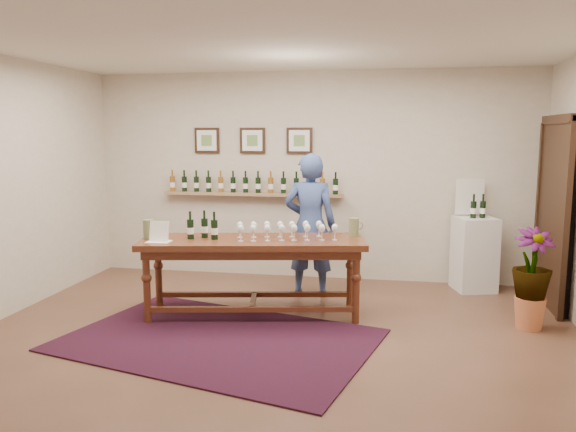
% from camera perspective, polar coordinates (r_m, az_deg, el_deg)
% --- Properties ---
extents(ground, '(6.00, 6.00, 0.00)m').
position_cam_1_polar(ground, '(5.52, -1.53, -12.59)').
color(ground, brown).
rests_on(ground, ground).
extents(room_shell, '(6.00, 6.00, 6.00)m').
position_cam_1_polar(room_shell, '(7.03, 18.82, 0.94)').
color(room_shell, beige).
rests_on(room_shell, ground).
extents(rug, '(3.26, 2.57, 0.02)m').
position_cam_1_polar(rug, '(5.57, -7.07, -12.37)').
color(rug, '#480D11').
rests_on(rug, ground).
extents(tasting_table, '(2.50, 1.19, 0.85)m').
position_cam_1_polar(tasting_table, '(6.08, -3.60, -3.52)').
color(tasting_table, '#4F2213').
rests_on(tasting_table, ground).
extents(table_glasses, '(1.36, 0.63, 0.18)m').
position_cam_1_polar(table_glasses, '(6.03, -0.78, -1.48)').
color(table_glasses, white).
rests_on(table_glasses, tasting_table).
extents(table_bottles, '(0.32, 0.20, 0.33)m').
position_cam_1_polar(table_bottles, '(6.12, -8.59, -0.74)').
color(table_bottles, black).
rests_on(table_bottles, tasting_table).
extents(pitcher_left, '(0.17, 0.17, 0.21)m').
position_cam_1_polar(pitcher_left, '(6.21, -13.98, -1.32)').
color(pitcher_left, olive).
rests_on(pitcher_left, tasting_table).
extents(pitcher_right, '(0.13, 0.13, 0.20)m').
position_cam_1_polar(pitcher_right, '(6.24, 6.70, -1.12)').
color(pitcher_right, olive).
rests_on(pitcher_right, tasting_table).
extents(menu_card, '(0.25, 0.19, 0.22)m').
position_cam_1_polar(menu_card, '(6.03, -12.96, -1.53)').
color(menu_card, white).
rests_on(menu_card, tasting_table).
extents(display_pedestal, '(0.57, 0.57, 0.93)m').
position_cam_1_polar(display_pedestal, '(7.49, 18.39, -3.67)').
color(display_pedestal, silver).
rests_on(display_pedestal, ground).
extents(pedestal_bottles, '(0.33, 0.16, 0.32)m').
position_cam_1_polar(pedestal_bottles, '(7.35, 18.76, 1.03)').
color(pedestal_bottles, black).
rests_on(pedestal_bottles, display_pedestal).
extents(info_sign, '(0.36, 0.11, 0.50)m').
position_cam_1_polar(info_sign, '(7.48, 17.98, 1.89)').
color(info_sign, white).
rests_on(info_sign, display_pedestal).
extents(potted_plant, '(0.56, 0.56, 0.90)m').
position_cam_1_polar(potted_plant, '(6.20, 23.50, -5.86)').
color(potted_plant, '#C46B41').
rests_on(potted_plant, ground).
extents(person, '(0.64, 0.42, 1.75)m').
position_cam_1_polar(person, '(6.83, 2.27, -0.92)').
color(person, navy).
rests_on(person, ground).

